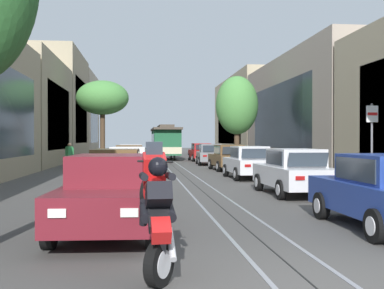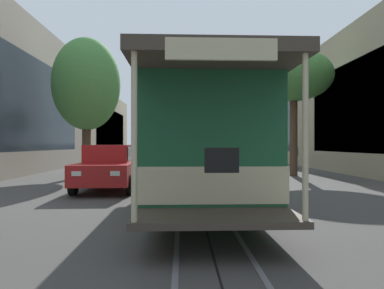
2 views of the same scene
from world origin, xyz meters
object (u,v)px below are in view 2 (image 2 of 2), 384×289
object	(u,v)px
parked_car_white_mid_right	(154,153)
parked_car_grey_fifth_right	(136,159)
parked_car_maroon_near_left	(208,151)
street_tree_kerb_left_near	(224,122)
parked_car_red_sixth_right	(109,167)
cable_car_trolley	(199,142)
parked_car_brown_fourth_left	(226,155)
parked_car_brown_fourth_right	(145,155)
parked_car_white_mid_left	(216,153)
street_tree_kerb_left_second	(294,76)
parked_car_brown_second_left	(214,152)
parked_car_silver_fifth_left	(239,158)
pedestrian_on_left_pavement	(294,154)
street_tree_kerb_right_near	(147,114)
parked_car_white_second_right	(159,152)
street_tree_kerb_right_second	(86,85)
parked_car_blue_near_right	(163,151)
motorcycle_with_rider	(200,149)
street_sign_post	(148,143)

from	to	relation	value
parked_car_white_mid_right	parked_car_grey_fifth_right	bearing A→B (deg)	90.27
parked_car_maroon_near_left	street_tree_kerb_left_near	distance (m)	4.61
parked_car_red_sixth_right	cable_car_trolley	size ratio (longest dim) A/B	0.48
parked_car_brown_fourth_left	parked_car_brown_fourth_right	world-z (taller)	same
parked_car_white_mid_left	cable_car_trolley	world-z (taller)	cable_car_trolley
street_tree_kerb_left_second	cable_car_trolley	distance (m)	10.59
cable_car_trolley	parked_car_brown_second_left	bearing A→B (deg)	-95.95
parked_car_white_mid_left	parked_car_brown_second_left	bearing A→B (deg)	-92.75
street_tree_kerb_left_near	street_tree_kerb_left_second	distance (m)	28.49
parked_car_silver_fifth_left	pedestrian_on_left_pavement	distance (m)	4.31
parked_car_red_sixth_right	street_tree_kerb_right_near	world-z (taller)	street_tree_kerb_right_near
parked_car_brown_fourth_left	pedestrian_on_left_pavement	world-z (taller)	pedestrian_on_left_pavement
street_tree_kerb_left_near	parked_car_white_second_right	bearing A→B (deg)	43.25
street_tree_kerb_left_near	street_tree_kerb_left_second	world-z (taller)	street_tree_kerb_left_near
parked_car_brown_second_left	parked_car_brown_fourth_right	xyz separation A→B (m)	(6.17, 13.01, 0.00)
street_tree_kerb_right_second	street_tree_kerb_right_near	bearing A→B (deg)	-90.84
street_tree_kerb_left_near	cable_car_trolley	size ratio (longest dim) A/B	0.70
parked_car_white_mid_left	parked_car_silver_fifth_left	bearing A→B (deg)	90.89
parked_car_silver_fifth_left	parked_car_white_mid_right	distance (m)	12.27
parked_car_silver_fifth_left	parked_car_blue_near_right	distance (m)	24.52
street_tree_kerb_right_second	motorcycle_with_rider	size ratio (longest dim) A/B	3.72
parked_car_grey_fifth_right	motorcycle_with_rider	bearing A→B (deg)	-99.60
parked_car_blue_near_right	street_tree_kerb_left_near	size ratio (longest dim) A/B	0.68
pedestrian_on_left_pavement	motorcycle_with_rider	bearing A→B (deg)	-78.86
parked_car_white_mid_right	pedestrian_on_left_pavement	bearing A→B (deg)	137.95
parked_car_silver_fifth_left	pedestrian_on_left_pavement	world-z (taller)	pedestrian_on_left_pavement
parked_car_silver_fifth_left	street_sign_post	xyz separation A→B (m)	(7.43, -20.21, 1.01)
parked_car_silver_fifth_left	parked_car_grey_fifth_right	world-z (taller)	same
street_tree_kerb_right_near	street_tree_kerb_left_second	bearing A→B (deg)	110.42
street_sign_post	parked_car_grey_fifth_right	bearing A→B (deg)	93.87
parked_car_red_sixth_right	street_tree_kerb_right_near	distance (m)	32.64
street_tree_kerb_right_near	motorcycle_with_rider	distance (m)	8.80
parked_car_maroon_near_left	parked_car_red_sixth_right	world-z (taller)	same
street_tree_kerb_left_second	cable_car_trolley	bearing A→B (deg)	58.54
parked_car_maroon_near_left	pedestrian_on_left_pavement	world-z (taller)	pedestrian_on_left_pavement
parked_car_brown_fourth_left	pedestrian_on_left_pavement	bearing A→B (deg)	134.16
parked_car_brown_fourth_right	street_tree_kerb_left_second	bearing A→B (deg)	136.52
parked_car_blue_near_right	parked_car_grey_fifth_right	xyz separation A→B (m)	(-0.01, 25.97, 0.00)
parked_car_brown_fourth_right	pedestrian_on_left_pavement	size ratio (longest dim) A/B	2.60
parked_car_brown_fourth_left	cable_car_trolley	world-z (taller)	cable_car_trolley
parked_car_maroon_near_left	parked_car_brown_fourth_right	distance (m)	20.00
parked_car_brown_fourth_left	street_tree_kerb_left_near	size ratio (longest dim) A/B	0.68
parked_car_brown_fourth_left	parked_car_brown_fourth_right	bearing A→B (deg)	13.10
parked_car_maroon_near_left	parked_car_silver_fifth_left	world-z (taller)	same
street_tree_kerb_left_near	street_sign_post	size ratio (longest dim) A/B	2.19
parked_car_white_mid_right	parked_car_brown_fourth_left	bearing A→B (deg)	140.80
parked_car_white_mid_left	parked_car_brown_fourth_right	xyz separation A→B (m)	(5.92, 7.88, 0.00)
parked_car_brown_fourth_right	parked_car_red_sixth_right	xyz separation A→B (m)	(-0.08, 13.14, 0.00)
parked_car_white_mid_left	motorcycle_with_rider	bearing A→B (deg)	-86.76
parked_car_white_mid_left	parked_car_brown_fourth_right	bearing A→B (deg)	53.06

